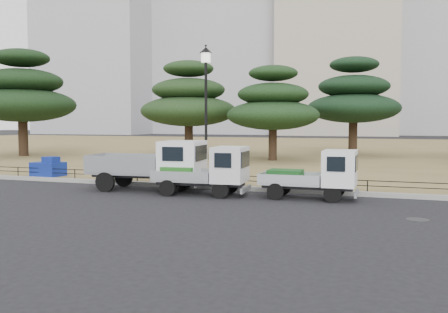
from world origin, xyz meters
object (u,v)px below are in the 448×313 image
at_px(street_lamp, 206,92).
at_px(tarp_pile, 48,168).
at_px(truck_large, 153,163).
at_px(truck_kei_rear, 316,175).
at_px(truck_kei_front, 208,171).

distance_m(street_lamp, tarp_pile, 8.31).
xyz_separation_m(truck_large, tarp_pile, (-6.10, 1.69, -0.54)).
bearing_deg(street_lamp, truck_kei_rear, -18.18).
relative_size(truck_kei_rear, tarp_pile, 2.27).
distance_m(truck_kei_rear, tarp_pile, 12.26).
height_order(truck_large, truck_kei_front, truck_large).
relative_size(truck_large, truck_kei_front, 1.33).
bearing_deg(street_lamp, tarp_pile, 177.79).
bearing_deg(truck_kei_rear, truck_kei_front, -175.08).
height_order(truck_kei_front, tarp_pile, truck_kei_front).
height_order(truck_large, tarp_pile, truck_large).
relative_size(truck_kei_front, street_lamp, 0.63).
bearing_deg(truck_large, tarp_pile, 159.00).
xyz_separation_m(truck_kei_front, street_lamp, (-0.79, 1.83, 2.86)).
bearing_deg(street_lamp, truck_kei_front, -66.67).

